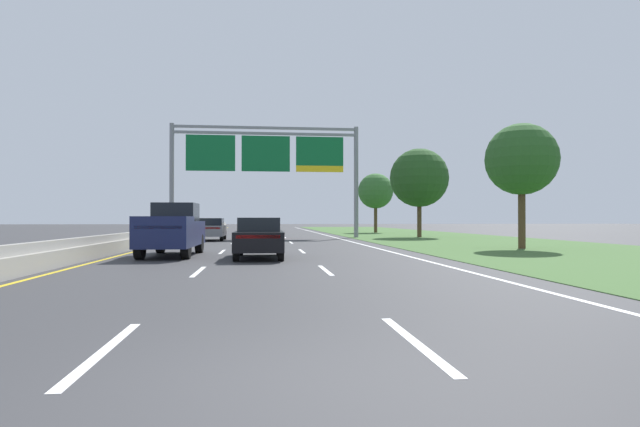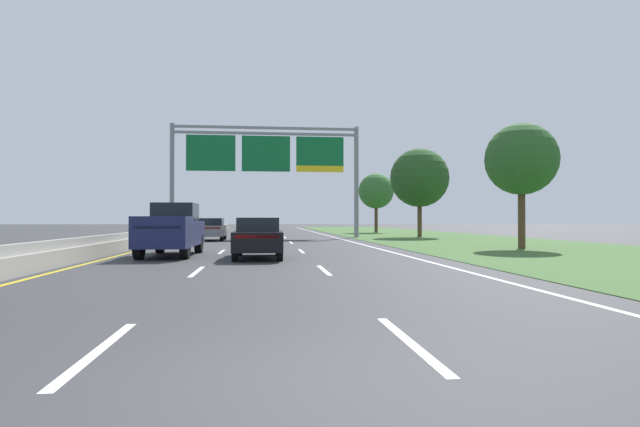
% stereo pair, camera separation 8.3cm
% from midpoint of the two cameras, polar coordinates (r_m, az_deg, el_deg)
% --- Properties ---
extents(ground_plane, '(220.00, 220.00, 0.00)m').
position_cam_midpoint_polar(ground_plane, '(39.79, -6.47, -2.78)').
color(ground_plane, '#333335').
extents(lane_striping, '(11.96, 106.00, 0.01)m').
position_cam_midpoint_polar(lane_striping, '(39.33, -6.47, -2.80)').
color(lane_striping, white).
rests_on(lane_striping, ground).
extents(grass_verge_right, '(14.00, 110.00, 0.02)m').
position_cam_midpoint_polar(grass_verge_right, '(42.16, 12.87, -2.63)').
color(grass_verge_right, '#3D602D').
rests_on(grass_verge_right, ground).
extents(median_barrier_concrete, '(0.60, 110.00, 0.85)m').
position_cam_midpoint_polar(median_barrier_concrete, '(40.32, -15.90, -2.23)').
color(median_barrier_concrete, '#99968E').
rests_on(median_barrier_concrete, ground).
extents(overhead_sign_gantry, '(15.06, 0.42, 9.05)m').
position_cam_midpoint_polar(overhead_sign_gantry, '(41.81, -6.05, 6.11)').
color(overhead_sign_gantry, gray).
rests_on(overhead_sign_gantry, ground).
extents(pickup_truck_navy, '(2.10, 5.44, 2.20)m').
position_cam_midpoint_polar(pickup_truck_navy, '(22.21, -16.05, -1.73)').
color(pickup_truck_navy, '#161E47').
rests_on(pickup_truck_navy, ground).
extents(car_red_centre_lane_sedan, '(1.88, 4.42, 1.57)m').
position_cam_midpoint_polar(car_red_centre_lane_sedan, '(39.85, -6.21, -1.60)').
color(car_red_centre_lane_sedan, maroon).
rests_on(car_red_centre_lane_sedan, ground).
extents(car_black_centre_lane_sedan, '(1.86, 4.42, 1.57)m').
position_cam_midpoint_polar(car_black_centre_lane_sedan, '(20.23, -6.83, -2.59)').
color(car_black_centre_lane_sedan, black).
rests_on(car_black_centre_lane_sedan, ground).
extents(car_grey_left_lane_sedan, '(1.83, 4.41, 1.57)m').
position_cam_midpoint_polar(car_grey_left_lane_sedan, '(37.33, -11.91, -1.66)').
color(car_grey_left_lane_sedan, slate).
rests_on(car_grey_left_lane_sedan, ground).
extents(car_gold_centre_lane_sedan, '(1.94, 4.45, 1.57)m').
position_cam_midpoint_polar(car_gold_centre_lane_sedan, '(55.30, -6.47, -1.31)').
color(car_gold_centre_lane_sedan, '#A38438').
rests_on(car_gold_centre_lane_sedan, ground).
extents(roadside_tree_near, '(3.63, 3.63, 6.37)m').
position_cam_midpoint_polar(roadside_tree_near, '(28.24, 21.24, 5.55)').
color(roadside_tree_near, '#4C3823').
rests_on(roadside_tree_near, ground).
extents(roadside_tree_mid, '(4.82, 4.82, 7.32)m').
position_cam_midpoint_polar(roadside_tree_mid, '(43.43, 10.83, 3.87)').
color(roadside_tree_mid, '#4C3823').
rests_on(roadside_tree_mid, ground).
extents(roadside_tree_far, '(3.84, 3.84, 6.48)m').
position_cam_midpoint_polar(roadside_tree_far, '(56.76, 6.10, 2.46)').
color(roadside_tree_far, '#4C3823').
rests_on(roadside_tree_far, ground).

